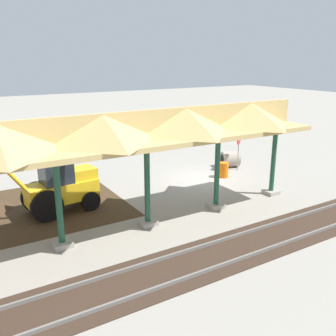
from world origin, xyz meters
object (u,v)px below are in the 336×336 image
backhoe (58,186)px  concrete_pipe (230,159)px  traffic_barrel (224,170)px  stop_sign (239,143)px

backhoe → concrete_pipe: size_ratio=3.74×
backhoe → traffic_barrel: backhoe is taller
traffic_barrel → stop_sign: bearing=-157.9°
concrete_pipe → traffic_barrel: size_ratio=1.54×
stop_sign → backhoe: 11.62m
traffic_barrel → concrete_pipe: bearing=-139.6°
stop_sign → traffic_barrel: stop_sign is taller
concrete_pipe → traffic_barrel: (1.81, 1.54, -0.07)m
backhoe → concrete_pipe: 11.82m
concrete_pipe → traffic_barrel: concrete_pipe is taller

